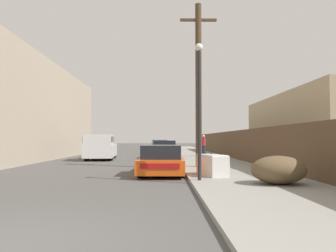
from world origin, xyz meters
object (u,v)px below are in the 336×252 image
Objects in this scene: discarded_fridge at (212,165)px; street_lamp at (199,100)px; pedestrian at (204,145)px; brush_pile at (279,170)px; utility_pole at (199,82)px; car_parked_mid at (163,150)px; parked_sports_car_red at (162,161)px; pickup_truck at (101,147)px; car_parked_far at (159,147)px.

street_lamp is at bearing -129.28° from discarded_fridge.
brush_pile is at bearing -89.46° from pedestrian.
utility_pole is (-0.06, 3.89, 3.73)m from discarded_fridge.
car_parked_mid is 2.86× the size of pedestrian.
parked_sports_car_red is 0.79× the size of pickup_truck.
discarded_fridge is at bearing -89.09° from utility_pole.
car_parked_mid is at bearing 101.44° from utility_pole.
car_parked_mid reaches higher than parked_sports_car_red.
parked_sports_car_red is 20.08m from car_parked_far.
utility_pole is at bearing 76.52° from discarded_fridge.
utility_pole is 1.78× the size of street_lamp.
car_parked_mid is 3.79m from pedestrian.
car_parked_far is 0.59× the size of utility_pole.
discarded_fridge is 1.00× the size of pedestrian.
car_parked_far reaches higher than brush_pile.
car_parked_far is at bearing 88.85° from car_parked_mid.
brush_pile is (1.63, -2.30, 0.04)m from discarded_fridge.
utility_pole is 11.02m from pedestrian.
street_lamp is 15.88m from pedestrian.
car_parked_far is at bearing 96.79° from utility_pole.
brush_pile is (2.25, -0.97, -2.20)m from street_lamp.
brush_pile is at bearing -80.47° from car_parked_mid.
discarded_fridge is at bearing -86.28° from car_parked_far.
car_parked_far is (-0.32, 20.08, 0.09)m from parked_sports_car_red.
parked_sports_car_red is 0.91× the size of car_parked_mid.
car_parked_far is at bearing 99.04° from brush_pile.
parked_sports_car_red is at bearing -104.65° from pedestrian.
car_parked_far is 2.91× the size of brush_pile.
parked_sports_car_red is 4.71m from utility_pole.
discarded_fridge is 2.43m from parked_sports_car_red.
street_lamp is (1.17, -13.75, 2.11)m from car_parked_mid.
brush_pile is at bearing -74.70° from utility_pole.
brush_pile is at bearing -82.98° from car_parked_far.
pickup_truck is 8.27m from pedestrian.
car_parked_mid is 1.01× the size of car_parked_far.
car_parked_mid is at bearing 91.34° from parked_sports_car_red.
parked_sports_car_red is 3.83m from street_lamp.
brush_pile is at bearing 115.38° from pickup_truck.
utility_pole is (1.79, 2.33, 3.68)m from parked_sports_car_red.
utility_pole is at bearing 83.94° from street_lamp.
pickup_truck is (-6.23, 11.31, 0.38)m from discarded_fridge.
utility_pole reaches higher than brush_pile.
car_parked_far is at bearing 81.35° from discarded_fridge.
discarded_fridge is at bearing -85.36° from car_parked_mid.
car_parked_mid is at bearing -89.61° from car_parked_far.
parked_sports_car_red is 10.69m from pickup_truck.
car_parked_mid is at bearing 83.80° from discarded_fridge.
car_parked_far is at bearing 116.48° from pedestrian.
pickup_truck reaches higher than parked_sports_car_red.
car_parked_mid is 2.93× the size of brush_pile.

